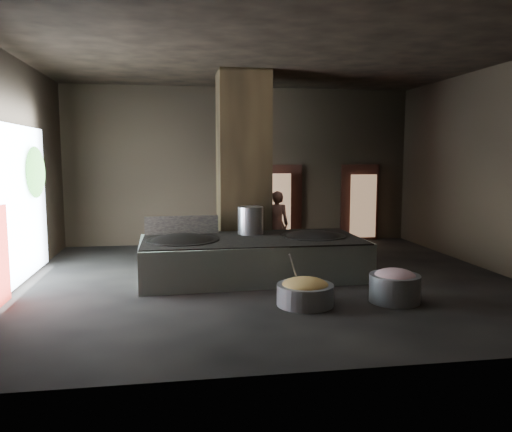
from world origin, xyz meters
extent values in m
cube|color=black|center=(0.00, 0.00, -0.05)|extent=(10.00, 9.00, 0.10)
cube|color=black|center=(0.00, 0.00, 4.55)|extent=(10.00, 9.00, 0.10)
cube|color=black|center=(0.00, 4.55, 2.25)|extent=(10.00, 0.10, 4.50)
cube|color=black|center=(0.00, -4.55, 2.25)|extent=(10.00, 0.10, 4.50)
cube|color=black|center=(-5.05, 0.00, 2.25)|extent=(0.10, 9.00, 4.50)
cube|color=black|center=(5.05, 0.00, 2.25)|extent=(0.10, 9.00, 4.50)
cube|color=black|center=(-0.30, 1.90, 2.25)|extent=(1.20, 1.20, 4.50)
cube|color=beige|center=(-0.33, 0.29, 0.40)|extent=(4.71, 2.39, 0.81)
cube|color=black|center=(-0.33, 0.29, 0.82)|extent=(4.53, 2.17, 0.03)
ellipsoid|color=black|center=(-1.78, 0.24, 0.75)|extent=(1.46, 1.46, 0.40)
cylinder|color=black|center=(-1.78, 0.24, 0.82)|extent=(1.49, 1.49, 0.05)
ellipsoid|color=black|center=(1.02, 0.34, 0.75)|extent=(1.36, 1.36, 0.38)
cylinder|color=black|center=(1.02, 0.34, 0.82)|extent=(1.39, 1.39, 0.05)
cylinder|color=#A2A4A9|center=(-0.28, 0.84, 1.13)|extent=(0.56, 0.56, 0.60)
cube|color=black|center=(-1.78, 1.04, 1.03)|extent=(1.61, 0.12, 0.40)
imported|color=#985E4D|center=(0.58, 2.21, 0.84)|extent=(0.65, 0.46, 1.68)
cylinder|color=gray|center=(0.26, -1.88, 0.18)|extent=(1.25, 1.25, 0.36)
ellipsoid|color=#939C4B|center=(0.26, -1.88, 0.35)|extent=(0.80, 0.80, 0.25)
cylinder|color=#A2A4A9|center=(0.11, -1.73, 0.55)|extent=(0.30, 0.29, 0.69)
cylinder|color=gray|center=(1.86, -1.94, 0.24)|extent=(1.11, 1.11, 0.48)
ellipsoid|color=#B86E7C|center=(1.86, -1.94, 0.45)|extent=(0.73, 0.73, 0.28)
cube|color=black|center=(1.20, 4.45, 1.10)|extent=(1.18, 0.08, 2.38)
cube|color=#8C6647|center=(0.97, 4.17, 1.05)|extent=(0.84, 0.04, 1.99)
cube|color=black|center=(3.60, 4.45, 1.10)|extent=(1.18, 0.08, 2.38)
cube|color=#8C6647|center=(3.64, 4.24, 1.05)|extent=(0.80, 0.04, 1.90)
cube|color=white|center=(-4.95, 0.20, 1.60)|extent=(0.04, 4.20, 3.10)
ellipsoid|color=#194714|center=(-4.85, 1.30, 2.20)|extent=(0.28, 1.10, 1.10)
camera|label=1|loc=(-1.87, -9.96, 2.54)|focal=35.00mm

